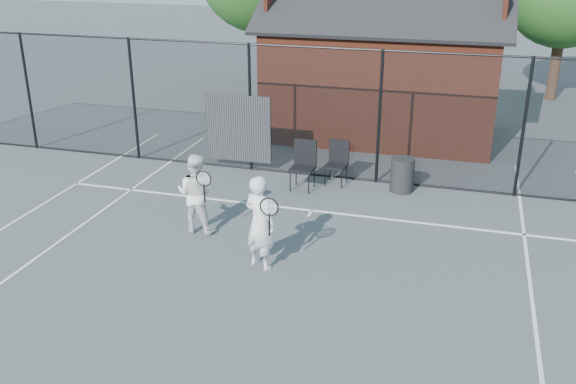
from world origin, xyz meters
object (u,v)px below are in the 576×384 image
(player_back, at_px, (196,193))
(waste_bin, at_px, (402,175))
(player_front, at_px, (260,222))
(chair_left, at_px, (336,164))
(clubhouse, at_px, (383,76))
(chair_right, at_px, (302,167))

(player_back, bearing_deg, waste_bin, 41.99)
(player_front, bearing_deg, player_back, 147.62)
(player_back, height_order, chair_left, player_back)
(clubhouse, distance_m, waste_bin, 4.70)
(chair_right, height_order, waste_bin, chair_right)
(player_front, xyz_separation_m, player_back, (-1.59, 1.01, -0.05))
(chair_right, distance_m, waste_bin, 2.18)
(player_back, distance_m, chair_left, 3.72)
(chair_left, height_order, chair_right, chair_right)
(chair_left, bearing_deg, waste_bin, 5.59)
(chair_left, bearing_deg, clubhouse, 91.01)
(player_front, relative_size, player_back, 1.07)
(clubhouse, height_order, chair_left, clubhouse)
(chair_left, xyz_separation_m, chair_right, (-0.65, -0.50, 0.05))
(player_back, bearing_deg, clubhouse, 72.63)
(clubhouse, distance_m, chair_left, 4.56)
(player_front, distance_m, waste_bin, 4.56)
(clubhouse, xyz_separation_m, player_front, (-0.77, -8.53, -0.79))
(chair_left, distance_m, chair_right, 0.82)
(chair_left, xyz_separation_m, waste_bin, (1.47, 0.00, -0.11))
(player_front, bearing_deg, chair_right, 93.70)
(chair_left, bearing_deg, player_front, -90.11)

